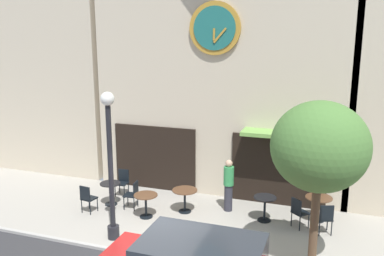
{
  "coord_description": "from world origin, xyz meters",
  "views": [
    {
      "loc": [
        4.0,
        -8.45,
        5.46
      ],
      "look_at": [
        0.29,
        2.27,
        2.88
      ],
      "focal_mm": 38.68,
      "sensor_mm": 36.0,
      "label": 1
    }
  ],
  "objects_px": {
    "cafe_chair_outer": "(133,193)",
    "cafe_chair_near_tree": "(87,197)",
    "street_lamp": "(111,167)",
    "cafe_table_leftmost": "(265,204)",
    "cafe_table_center_left": "(318,203)",
    "cafe_chair_facing_wall": "(325,217)",
    "pedestrian_green": "(229,185)",
    "cafe_table_center_right": "(185,195)",
    "cafe_table_center": "(146,201)",
    "street_tree": "(320,148)",
    "cafe_chair_left_end": "(298,211)",
    "cafe_table_near_curb": "(111,190)",
    "cafe_chair_corner": "(123,180)"
  },
  "relations": [
    {
      "from": "cafe_chair_outer",
      "to": "cafe_chair_near_tree",
      "type": "relative_size",
      "value": 1.0
    },
    {
      "from": "street_lamp",
      "to": "cafe_table_leftmost",
      "type": "distance_m",
      "value": 4.71
    },
    {
      "from": "cafe_table_center_left",
      "to": "cafe_chair_facing_wall",
      "type": "relative_size",
      "value": 0.88
    },
    {
      "from": "cafe_table_center_left",
      "to": "pedestrian_green",
      "type": "height_order",
      "value": "pedestrian_green"
    },
    {
      "from": "cafe_table_center_right",
      "to": "cafe_table_center",
      "type": "bearing_deg",
      "value": -142.73
    },
    {
      "from": "street_tree",
      "to": "cafe_table_center_right",
      "type": "bearing_deg",
      "value": 153.03
    },
    {
      "from": "cafe_table_leftmost",
      "to": "cafe_chair_left_end",
      "type": "height_order",
      "value": "cafe_chair_left_end"
    },
    {
      "from": "cafe_table_near_curb",
      "to": "cafe_table_center",
      "type": "height_order",
      "value": "cafe_table_near_curb"
    },
    {
      "from": "street_lamp",
      "to": "pedestrian_green",
      "type": "height_order",
      "value": "street_lamp"
    },
    {
      "from": "cafe_table_center_right",
      "to": "cafe_chair_corner",
      "type": "height_order",
      "value": "cafe_chair_corner"
    },
    {
      "from": "street_lamp",
      "to": "pedestrian_green",
      "type": "distance_m",
      "value": 3.96
    },
    {
      "from": "cafe_chair_near_tree",
      "to": "cafe_chair_outer",
      "type": "bearing_deg",
      "value": 32.93
    },
    {
      "from": "street_tree",
      "to": "cafe_table_near_curb",
      "type": "height_order",
      "value": "street_tree"
    },
    {
      "from": "cafe_table_center",
      "to": "cafe_chair_corner",
      "type": "relative_size",
      "value": 0.81
    },
    {
      "from": "cafe_table_center_right",
      "to": "cafe_table_leftmost",
      "type": "xyz_separation_m",
      "value": [
        2.47,
        0.18,
        -0.02
      ]
    },
    {
      "from": "cafe_table_center_right",
      "to": "cafe_chair_facing_wall",
      "type": "bearing_deg",
      "value": -1.93
    },
    {
      "from": "cafe_table_near_curb",
      "to": "cafe_chair_outer",
      "type": "distance_m",
      "value": 0.84
    },
    {
      "from": "pedestrian_green",
      "to": "cafe_table_near_curb",
      "type": "bearing_deg",
      "value": -167.74
    },
    {
      "from": "cafe_table_center",
      "to": "cafe_chair_corner",
      "type": "height_order",
      "value": "cafe_chair_corner"
    },
    {
      "from": "cafe_table_near_curb",
      "to": "cafe_chair_outer",
      "type": "height_order",
      "value": "cafe_chair_outer"
    },
    {
      "from": "street_lamp",
      "to": "cafe_chair_near_tree",
      "type": "xyz_separation_m",
      "value": [
        -1.59,
        1.2,
        -1.52
      ]
    },
    {
      "from": "cafe_table_center",
      "to": "cafe_table_center_right",
      "type": "height_order",
      "value": "cafe_table_center_right"
    },
    {
      "from": "street_tree",
      "to": "cafe_chair_facing_wall",
      "type": "bearing_deg",
      "value": 82.93
    },
    {
      "from": "cafe_table_near_curb",
      "to": "cafe_chair_facing_wall",
      "type": "height_order",
      "value": "cafe_chair_facing_wall"
    },
    {
      "from": "cafe_table_center_right",
      "to": "cafe_chair_near_tree",
      "type": "distance_m",
      "value": 3.03
    },
    {
      "from": "street_tree",
      "to": "street_lamp",
      "type": "bearing_deg",
      "value": -177.29
    },
    {
      "from": "cafe_table_center_right",
      "to": "cafe_chair_outer",
      "type": "bearing_deg",
      "value": -169.94
    },
    {
      "from": "street_tree",
      "to": "cafe_chair_corner",
      "type": "height_order",
      "value": "street_tree"
    },
    {
      "from": "street_tree",
      "to": "cafe_chair_corner",
      "type": "xyz_separation_m",
      "value": [
        -6.48,
        2.63,
        -2.46
      ]
    },
    {
      "from": "cafe_chair_near_tree",
      "to": "cafe_chair_corner",
      "type": "distance_m",
      "value": 1.71
    },
    {
      "from": "cafe_table_leftmost",
      "to": "cafe_table_center",
      "type": "bearing_deg",
      "value": -164.91
    },
    {
      "from": "cafe_table_center",
      "to": "cafe_chair_outer",
      "type": "bearing_deg",
      "value": 145.46
    },
    {
      "from": "street_lamp",
      "to": "cafe_chair_facing_wall",
      "type": "relative_size",
      "value": 4.49
    },
    {
      "from": "cafe_table_leftmost",
      "to": "cafe_chair_outer",
      "type": "relative_size",
      "value": 0.84
    },
    {
      "from": "cafe_table_center_left",
      "to": "street_lamp",
      "type": "bearing_deg",
      "value": -150.39
    },
    {
      "from": "cafe_table_leftmost",
      "to": "street_lamp",
      "type": "bearing_deg",
      "value": -146.7
    },
    {
      "from": "cafe_table_near_curb",
      "to": "cafe_table_center_right",
      "type": "xyz_separation_m",
      "value": [
        2.49,
        0.26,
        0.03
      ]
    },
    {
      "from": "cafe_chair_facing_wall",
      "to": "cafe_table_near_curb",
      "type": "bearing_deg",
      "value": -178.99
    },
    {
      "from": "cafe_table_leftmost",
      "to": "cafe_chair_corner",
      "type": "distance_m",
      "value": 5.0
    },
    {
      "from": "cafe_table_center_right",
      "to": "cafe_table_leftmost",
      "type": "height_order",
      "value": "cafe_table_leftmost"
    },
    {
      "from": "street_tree",
      "to": "cafe_table_center_left",
      "type": "bearing_deg",
      "value": 89.67
    },
    {
      "from": "cafe_chair_left_end",
      "to": "pedestrian_green",
      "type": "relative_size",
      "value": 0.54
    },
    {
      "from": "cafe_table_leftmost",
      "to": "cafe_table_center_left",
      "type": "distance_m",
      "value": 1.6
    },
    {
      "from": "cafe_table_center",
      "to": "cafe_chair_facing_wall",
      "type": "height_order",
      "value": "cafe_chair_facing_wall"
    },
    {
      "from": "street_lamp",
      "to": "cafe_chair_outer",
      "type": "relative_size",
      "value": 4.49
    },
    {
      "from": "cafe_table_near_curb",
      "to": "cafe_chair_near_tree",
      "type": "xyz_separation_m",
      "value": [
        -0.35,
        -0.8,
        0.02
      ]
    },
    {
      "from": "cafe_chair_corner",
      "to": "pedestrian_green",
      "type": "xyz_separation_m",
      "value": [
        3.78,
        -0.06,
        0.33
      ]
    },
    {
      "from": "cafe_table_leftmost",
      "to": "cafe_table_center_left",
      "type": "bearing_deg",
      "value": 19.28
    },
    {
      "from": "cafe_chair_outer",
      "to": "cafe_table_center_right",
      "type": "bearing_deg",
      "value": 10.06
    },
    {
      "from": "cafe_chair_left_end",
      "to": "cafe_chair_outer",
      "type": "bearing_deg",
      "value": -176.37
    }
  ]
}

